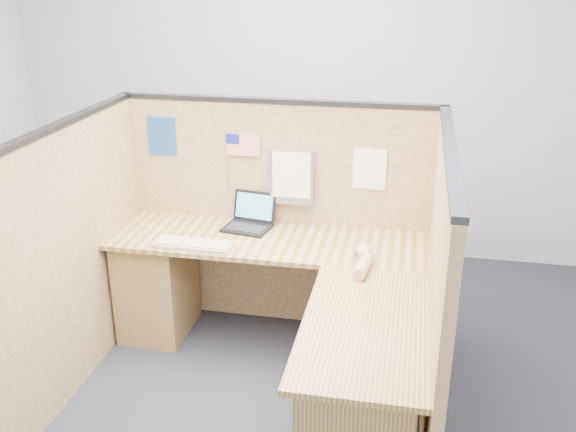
% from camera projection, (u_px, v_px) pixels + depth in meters
% --- Properties ---
extents(floor, '(5.00, 5.00, 0.00)m').
position_uv_depth(floor, '(242.00, 406.00, 3.58)').
color(floor, black).
rests_on(floor, ground).
extents(wall_back, '(5.00, 0.00, 5.00)m').
position_uv_depth(wall_back, '(311.00, 84.00, 5.11)').
color(wall_back, '#AFB3B5').
rests_on(wall_back, floor).
extents(cubicle_partitions, '(2.06, 1.83, 1.53)m').
position_uv_depth(cubicle_partitions, '(258.00, 250.00, 3.69)').
color(cubicle_partitions, brown).
rests_on(cubicle_partitions, floor).
extents(l_desk, '(1.95, 1.75, 0.73)m').
position_uv_depth(l_desk, '(285.00, 322.00, 3.66)').
color(l_desk, brown).
rests_on(l_desk, floor).
extents(laptop, '(0.32, 0.31, 0.21)m').
position_uv_depth(laptop, '(249.00, 219.00, 4.10)').
color(laptop, black).
rests_on(laptop, l_desk).
extents(keyboard, '(0.48, 0.17, 0.03)m').
position_uv_depth(keyboard, '(193.00, 244.00, 3.81)').
color(keyboard, gray).
rests_on(keyboard, l_desk).
extents(mouse, '(0.12, 0.09, 0.04)m').
position_uv_depth(mouse, '(364.00, 253.00, 3.68)').
color(mouse, silver).
rests_on(mouse, l_desk).
extents(hand_forearm, '(0.11, 0.37, 0.08)m').
position_uv_depth(hand_forearm, '(363.00, 261.00, 3.56)').
color(hand_forearm, tan).
rests_on(hand_forearm, l_desk).
extents(blue_poster, '(0.19, 0.01, 0.25)m').
position_uv_depth(blue_poster, '(162.00, 136.00, 4.14)').
color(blue_poster, navy).
rests_on(blue_poster, cubicle_partitions).
extents(american_flag, '(0.22, 0.01, 0.38)m').
position_uv_depth(american_flag, '(239.00, 147.00, 4.05)').
color(american_flag, olive).
rests_on(american_flag, cubicle_partitions).
extents(file_holder, '(0.28, 0.05, 0.35)m').
position_uv_depth(file_holder, '(292.00, 177.00, 4.03)').
color(file_holder, slate).
rests_on(file_holder, cubicle_partitions).
extents(paper_left, '(0.22, 0.01, 0.27)m').
position_uv_depth(paper_left, '(288.00, 178.00, 4.07)').
color(paper_left, white).
rests_on(paper_left, cubicle_partitions).
extents(paper_right, '(0.20, 0.02, 0.26)m').
position_uv_depth(paper_right, '(370.00, 169.00, 3.94)').
color(paper_right, white).
rests_on(paper_right, cubicle_partitions).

